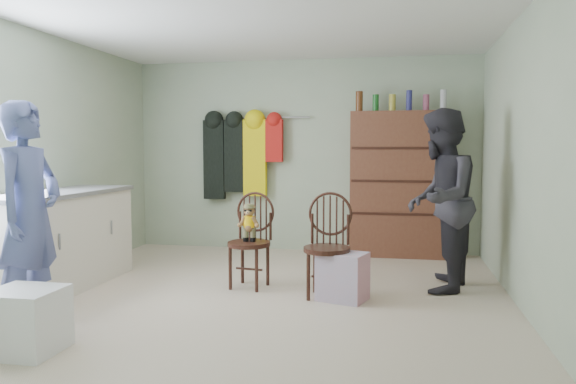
% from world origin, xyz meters
% --- Properties ---
extents(ground_plane, '(5.00, 5.00, 0.00)m').
position_xyz_m(ground_plane, '(0.00, 0.00, 0.00)').
color(ground_plane, beige).
rests_on(ground_plane, ground).
extents(room_walls, '(5.00, 5.00, 5.00)m').
position_xyz_m(room_walls, '(0.00, 0.53, 1.58)').
color(room_walls, '#AEBC9D').
rests_on(room_walls, ground).
extents(counter, '(0.64, 1.86, 0.94)m').
position_xyz_m(counter, '(-1.95, 0.00, 0.47)').
color(counter, silver).
rests_on(counter, ground).
extents(plastic_tub, '(0.44, 0.42, 0.42)m').
position_xyz_m(plastic_tub, '(-1.17, -1.57, 0.21)').
color(plastic_tub, white).
rests_on(plastic_tub, ground).
extents(chair_front, '(0.46, 0.46, 0.92)m').
position_xyz_m(chair_front, '(-0.16, 0.43, 0.53)').
color(chair_front, '#3A1C14').
rests_on(chair_front, ground).
extents(chair_far, '(0.44, 0.44, 0.95)m').
position_xyz_m(chair_far, '(0.62, 0.23, 0.51)').
color(chair_far, '#3A1C14').
rests_on(chair_far, ground).
extents(striped_bag, '(0.48, 0.42, 0.43)m').
position_xyz_m(striped_bag, '(0.76, 0.11, 0.21)').
color(striped_bag, '#E57281').
rests_on(striped_bag, ground).
extents(person_left, '(0.41, 0.63, 1.70)m').
position_xyz_m(person_left, '(-1.48, -1.06, 0.85)').
color(person_left, '#545F9B').
rests_on(person_left, ground).
extents(person_right, '(0.82, 0.96, 1.72)m').
position_xyz_m(person_right, '(1.62, 0.64, 0.86)').
color(person_right, '#2D2B33').
rests_on(person_right, ground).
extents(dresser, '(1.20, 0.39, 2.05)m').
position_xyz_m(dresser, '(1.25, 2.30, 0.91)').
color(dresser, brown).
rests_on(dresser, ground).
extents(coat_rack, '(1.42, 0.12, 1.09)m').
position_xyz_m(coat_rack, '(-0.83, 2.38, 1.25)').
color(coat_rack, '#99999E').
rests_on(coat_rack, ground).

